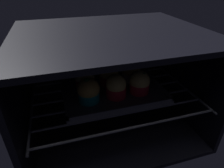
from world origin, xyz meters
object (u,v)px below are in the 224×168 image
at_px(muffin_row1_col1, 109,74).
at_px(muffin_row1_col2, 131,72).
at_px(baking_tray, 112,90).
at_px(muffin_row0_col0, 89,91).
at_px(muffin_row0_col2, 140,83).
at_px(muffin_row1_col0, 85,78).
at_px(muffin_row0_col1, 115,87).

bearing_deg(muffin_row1_col1, muffin_row1_col2, 1.98).
relative_size(baking_tray, muffin_row1_col2, 4.49).
bearing_deg(muffin_row0_col0, baking_tray, 26.81).
relative_size(baking_tray, muffin_row0_col0, 4.15).
bearing_deg(muffin_row0_col2, muffin_row1_col0, 153.74).
distance_m(muffin_row0_col1, muffin_row1_col2, 0.13).
bearing_deg(muffin_row1_col1, muffin_row0_col2, -45.89).
bearing_deg(muffin_row0_col1, muffin_row1_col0, 133.53).
bearing_deg(muffin_row0_col0, muffin_row0_col2, 0.89).
distance_m(muffin_row0_col2, muffin_row1_col1, 0.12).
bearing_deg(baking_tray, muffin_row1_col1, 86.83).
bearing_deg(muffin_row1_col0, muffin_row1_col1, 0.16).
distance_m(muffin_row1_col0, muffin_row1_col2, 0.17).
height_order(muffin_row0_col0, muffin_row0_col2, muffin_row0_col0).
bearing_deg(baking_tray, muffin_row0_col2, -27.03).
height_order(muffin_row0_col0, muffin_row1_col1, muffin_row1_col1).
bearing_deg(muffin_row0_col0, muffin_row1_col2, 26.92).
xyz_separation_m(baking_tray, muffin_row1_col1, (0.00, 0.04, 0.04)).
bearing_deg(baking_tray, muffin_row1_col0, 154.49).
bearing_deg(baking_tray, muffin_row0_col0, -153.19).
bearing_deg(muffin_row0_col1, baking_tray, 84.98).
relative_size(muffin_row0_col0, muffin_row1_col2, 1.08).
relative_size(muffin_row0_col1, muffin_row1_col2, 1.03).
bearing_deg(muffin_row0_col2, baking_tray, 152.97).
bearing_deg(baking_tray, muffin_row1_col2, 27.03).
xyz_separation_m(muffin_row0_col2, muffin_row1_col2, (0.00, 0.09, -0.00)).
bearing_deg(muffin_row1_col0, muffin_row1_col2, 1.05).
relative_size(muffin_row1_col0, muffin_row1_col1, 0.92).
relative_size(muffin_row0_col1, muffin_row1_col1, 0.92).
xyz_separation_m(muffin_row0_col0, muffin_row1_col0, (0.00, 0.09, -0.00)).
xyz_separation_m(baking_tray, muffin_row0_col2, (0.08, -0.04, 0.04)).
xyz_separation_m(baking_tray, muffin_row1_col2, (0.09, 0.04, 0.04)).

